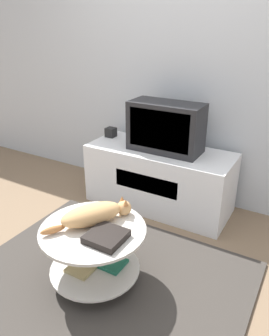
# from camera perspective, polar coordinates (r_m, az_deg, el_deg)

# --- Properties ---
(ground_plane) EXTENTS (12.00, 12.00, 0.00)m
(ground_plane) POSITION_cam_1_polar(r_m,az_deg,el_deg) (2.28, -5.93, -19.96)
(ground_plane) COLOR #7F664C
(wall_back) EXTENTS (8.00, 0.05, 2.60)m
(wall_back) POSITION_cam_1_polar(r_m,az_deg,el_deg) (2.98, 10.77, 18.26)
(wall_back) COLOR silver
(wall_back) RESTS_ON ground_plane
(rug) EXTENTS (1.80, 1.54, 0.02)m
(rug) POSITION_cam_1_polar(r_m,az_deg,el_deg) (2.28, -5.94, -19.78)
(rug) COLOR #3D3833
(rug) RESTS_ON ground_plane
(tv_stand) EXTENTS (1.30, 0.53, 0.56)m
(tv_stand) POSITION_cam_1_polar(r_m,az_deg,el_deg) (3.00, 4.29, -1.75)
(tv_stand) COLOR white
(tv_stand) RESTS_ON ground_plane
(tv) EXTENTS (0.62, 0.29, 0.42)m
(tv) POSITION_cam_1_polar(r_m,az_deg,el_deg) (2.80, 5.46, 7.09)
(tv) COLOR #232326
(tv) RESTS_ON tv_stand
(speaker) EXTENTS (0.09, 0.09, 0.09)m
(speaker) POSITION_cam_1_polar(r_m,az_deg,el_deg) (3.20, -4.14, 6.22)
(speaker) COLOR black
(speaker) RESTS_ON tv_stand
(coffee_table) EXTENTS (0.66, 0.66, 0.41)m
(coffee_table) POSITION_cam_1_polar(r_m,az_deg,el_deg) (2.14, -7.02, -13.75)
(coffee_table) COLOR #B2B2B7
(coffee_table) RESTS_ON rug
(dvd_box) EXTENTS (0.21, 0.21, 0.04)m
(dvd_box) POSITION_cam_1_polar(r_m,az_deg,el_deg) (1.94, -4.95, -11.80)
(dvd_box) COLOR black
(dvd_box) RESTS_ON coffee_table
(cat) EXTENTS (0.36, 0.52, 0.13)m
(cat) POSITION_cam_1_polar(r_m,az_deg,el_deg) (2.07, -7.05, -7.95)
(cat) COLOR tan
(cat) RESTS_ON coffee_table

